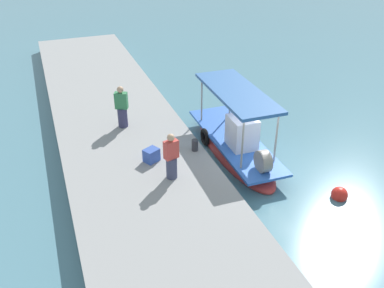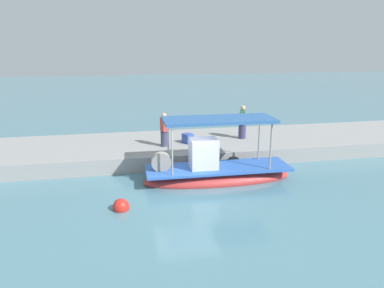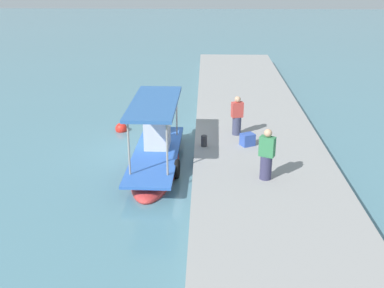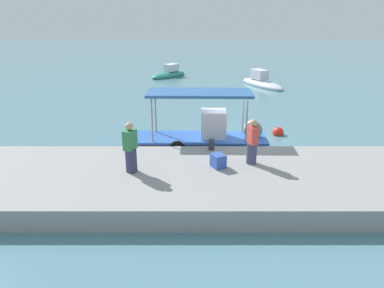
% 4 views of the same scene
% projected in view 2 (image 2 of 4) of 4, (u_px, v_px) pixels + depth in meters
% --- Properties ---
extents(ground_plane, '(120.00, 120.00, 0.00)m').
position_uv_depth(ground_plane, '(185.00, 186.00, 14.36)').
color(ground_plane, slate).
extents(dock_quay, '(36.00, 5.16, 0.71)m').
position_uv_depth(dock_quay, '(170.00, 148.00, 18.44)').
color(dock_quay, gray).
rests_on(dock_quay, ground_plane).
extents(main_fishing_boat, '(6.30, 1.91, 3.01)m').
position_uv_depth(main_fishing_boat, '(216.00, 171.00, 14.84)').
color(main_fishing_boat, '#C13533').
rests_on(main_fishing_boat, ground_plane).
extents(fisherman_near_bollard, '(0.53, 0.57, 1.77)m').
position_uv_depth(fisherman_near_bollard, '(242.00, 124.00, 18.77)').
color(fisherman_near_bollard, '#363556').
rests_on(fisherman_near_bollard, dock_quay).
extents(fisherman_by_crate, '(0.45, 0.52, 1.66)m').
position_uv_depth(fisherman_by_crate, '(164.00, 131.00, 17.28)').
color(fisherman_by_crate, '#3D415D').
rests_on(fisherman_by_crate, dock_quay).
extents(mooring_bollard, '(0.24, 0.24, 0.45)m').
position_uv_depth(mooring_bollard, '(198.00, 148.00, 16.40)').
color(mooring_bollard, '#2D2D33').
rests_on(mooring_bollard, dock_quay).
extents(cargo_crate, '(0.59, 0.64, 0.48)m').
position_uv_depth(cargo_crate, '(188.00, 138.00, 17.99)').
color(cargo_crate, '#3353AC').
rests_on(cargo_crate, dock_quay).
extents(marker_buoy, '(0.57, 0.57, 0.57)m').
position_uv_depth(marker_buoy, '(121.00, 207.00, 12.22)').
color(marker_buoy, red).
rests_on(marker_buoy, ground_plane).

